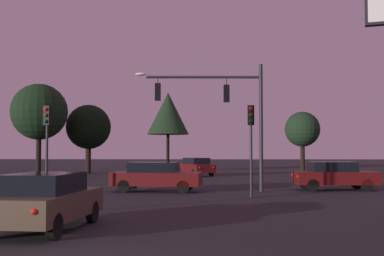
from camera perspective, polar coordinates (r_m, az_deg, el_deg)
ground_plane at (r=33.24m, az=-2.85°, el=-6.32°), size 168.00×168.00×0.00m
traffic_signal_mast_arm at (r=25.27m, az=3.78°, el=2.73°), size 6.63×0.56×6.62m
traffic_light_corner_left at (r=22.25m, az=6.94°, el=-0.46°), size 0.31×0.36×4.19m
traffic_light_corner_right at (r=23.47m, az=-16.67°, el=-0.45°), size 0.34×0.37×4.20m
car_nearside_lane at (r=13.71m, az=-16.81°, el=-8.12°), size 2.19×4.44×1.52m
car_crossing_left at (r=27.27m, az=16.40°, el=-5.34°), size 4.48×2.00×1.52m
car_crossing_right at (r=25.32m, az=-4.27°, el=-5.66°), size 4.80×2.25×1.52m
car_far_lane at (r=40.62m, az=0.44°, el=-4.53°), size 3.43×4.49×1.52m
tree_behind_sign at (r=46.26m, az=-12.05°, el=0.09°), size 4.15×4.15×6.39m
tree_left_far at (r=45.33m, az=-2.83°, el=1.70°), size 3.89×3.89×7.54m
tree_center_horizon at (r=47.30m, az=12.83°, el=-0.18°), size 3.33×3.33×5.82m
tree_right_cluster at (r=43.89m, az=-17.50°, el=1.80°), size 4.85×4.85×7.89m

